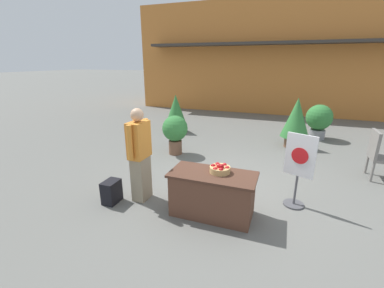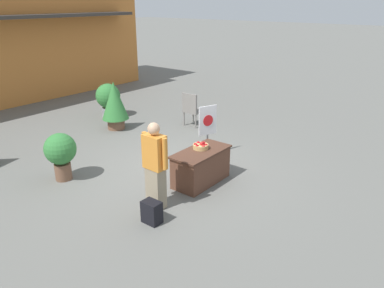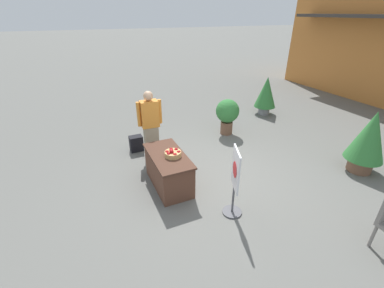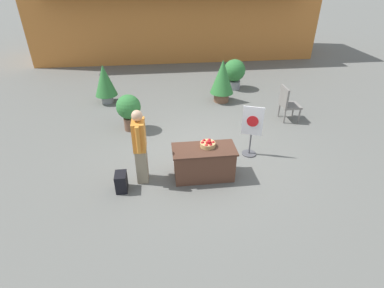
{
  "view_description": "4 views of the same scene",
  "coord_description": "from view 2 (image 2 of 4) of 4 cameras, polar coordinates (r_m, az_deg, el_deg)",
  "views": [
    {
      "loc": [
        0.87,
        -4.6,
        2.48
      ],
      "look_at": [
        -0.68,
        -0.46,
        1.04
      ],
      "focal_mm": 24.0,
      "sensor_mm": 36.0,
      "label": 1
    },
    {
      "loc": [
        -6.08,
        -5.37,
        3.76
      ],
      "look_at": [
        -0.46,
        -0.94,
        1.0
      ],
      "focal_mm": 35.0,
      "sensor_mm": 36.0,
      "label": 2
    },
    {
      "loc": [
        4.22,
        -2.34,
        3.34
      ],
      "look_at": [
        -0.38,
        -0.28,
        0.75
      ],
      "focal_mm": 24.0,
      "sensor_mm": 36.0,
      "label": 3
    },
    {
      "loc": [
        -1.07,
        -6.41,
        4.2
      ],
      "look_at": [
        -0.4,
        -0.87,
        0.85
      ],
      "focal_mm": 28.0,
      "sensor_mm": 36.0,
      "label": 4
    }
  ],
  "objects": [
    {
      "name": "display_table",
      "position": [
        8.15,
        1.37,
        -3.45
      ],
      "size": [
        1.4,
        0.69,
        0.75
      ],
      "color": "brown",
      "rests_on": "ground_plane"
    },
    {
      "name": "poster_board",
      "position": [
        9.44,
        2.38,
        2.14
      ],
      "size": [
        0.48,
        0.36,
        1.32
      ],
      "rotation": [
        0.0,
        0.0,
        -1.95
      ],
      "color": "#4C4C51",
      "rests_on": "ground_plane"
    },
    {
      "name": "backpack",
      "position": [
        6.85,
        -6.15,
        -10.28
      ],
      "size": [
        0.24,
        0.34,
        0.42
      ],
      "color": "black",
      "rests_on": "ground_plane"
    },
    {
      "name": "person_visitor",
      "position": [
        7.01,
        -5.64,
        -3.28
      ],
      "size": [
        0.27,
        0.61,
        1.72
      ],
      "rotation": [
        0.0,
        0.0,
        -0.03
      ],
      "color": "gray",
      "rests_on": "ground_plane"
    },
    {
      "name": "patio_chair",
      "position": [
        11.8,
        0.02,
        5.5
      ],
      "size": [
        0.55,
        0.55,
        1.07
      ],
      "rotation": [
        0.0,
        0.0,
        6.28
      ],
      "color": "gray",
      "rests_on": "ground_plane"
    },
    {
      "name": "potted_plant_far_right",
      "position": [
        11.71,
        -11.71,
        6.14
      ],
      "size": [
        0.82,
        0.82,
        1.48
      ],
      "color": "brown",
      "rests_on": "ground_plane"
    },
    {
      "name": "potted_plant_near_right",
      "position": [
        13.1,
        -12.66,
        6.89
      ],
      "size": [
        0.83,
        0.83,
        1.14
      ],
      "color": "gray",
      "rests_on": "ground_plane"
    },
    {
      "name": "ground_plane",
      "position": [
        8.94,
        -2.91,
        -3.8
      ],
      "size": [
        120.0,
        120.0,
        0.0
      ],
      "primitive_type": "plane",
      "color": "slate"
    },
    {
      "name": "potted_plant_near_left",
      "position": [
        8.66,
        -19.39,
        -1.13
      ],
      "size": [
        0.7,
        0.7,
        1.08
      ],
      "color": "brown",
      "rests_on": "ground_plane"
    },
    {
      "name": "apple_basket",
      "position": [
        8.09,
        1.34,
        -0.3
      ],
      "size": [
        0.34,
        0.34,
        0.16
      ],
      "color": "tan",
      "rests_on": "display_table"
    }
  ]
}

